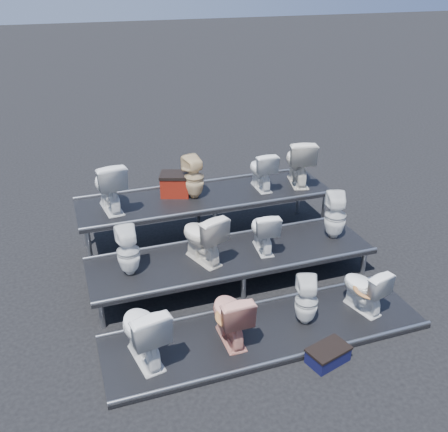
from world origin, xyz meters
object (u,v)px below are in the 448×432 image
object	(u,v)px
toilet_2	(306,301)
toilet_10	(261,170)
toilet_11	(299,161)
toilet_4	(128,251)
toilet_9	(194,177)
toilet_3	(364,288)
toilet_8	(109,185)
toilet_6	(263,230)
toilet_1	(230,315)
toilet_7	(335,216)
step_stool	(328,356)
red_crate	(175,186)
toilet_5	(202,237)
toilet_0	(143,331)

from	to	relation	value
toilet_2	toilet_10	xyz separation A→B (m)	(0.43, 2.60, 0.80)
toilet_11	toilet_2	bearing A→B (deg)	80.28
toilet_4	toilet_11	xyz separation A→B (m)	(3.19, 1.30, 0.46)
toilet_9	toilet_10	bearing A→B (deg)	166.27
toilet_3	toilet_2	bearing A→B (deg)	-14.19
toilet_2	toilet_8	size ratio (longest dim) A/B	0.83
toilet_6	toilet_10	size ratio (longest dim) A/B	0.97
toilet_1	toilet_7	bearing A→B (deg)	-149.55
toilet_1	toilet_7	size ratio (longest dim) A/B	1.01
toilet_9	step_stool	world-z (taller)	toilet_9
toilet_6	toilet_9	size ratio (longest dim) A/B	0.92
toilet_7	red_crate	xyz separation A→B (m)	(-2.16, 1.50, 0.20)
toilet_3	step_stool	size ratio (longest dim) A/B	1.37
toilet_4	red_crate	xyz separation A→B (m)	(1.04, 1.50, 0.22)
toilet_2	toilet_6	world-z (taller)	toilet_6
toilet_9	toilet_6	bearing A→B (deg)	103.89
toilet_3	toilet_10	xyz separation A→B (m)	(-0.43, 2.60, 0.80)
toilet_1	toilet_10	distance (m)	3.09
toilet_2	toilet_11	bearing A→B (deg)	-93.48
toilet_7	toilet_10	xyz separation A→B (m)	(-0.70, 1.30, 0.37)
toilet_4	toilet_9	distance (m)	1.89
toilet_4	red_crate	bearing A→B (deg)	-126.48
toilet_2	toilet_6	distance (m)	1.36
toilet_10	toilet_2	bearing A→B (deg)	81.86
toilet_1	toilet_7	world-z (taller)	toilet_7
toilet_5	toilet_10	bearing A→B (deg)	-157.20
toilet_0	toilet_6	xyz separation A→B (m)	(2.06, 1.30, 0.31)
toilet_9	toilet_5	bearing A→B (deg)	65.07
toilet_7	red_crate	size ratio (longest dim) A/B	1.61
toilet_8	step_stool	distance (m)	4.07
toilet_6	toilet_11	size ratio (longest dim) A/B	0.80
toilet_3	toilet_6	distance (m)	1.65
toilet_0	toilet_11	size ratio (longest dim) A/B	1.01
toilet_1	toilet_5	distance (m)	1.37
toilet_2	toilet_11	distance (m)	2.96
toilet_11	toilet_8	bearing A→B (deg)	13.70
toilet_6	toilet_7	distance (m)	1.21
toilet_8	toilet_10	bearing A→B (deg)	172.89
toilet_8	toilet_0	bearing A→B (deg)	82.43
toilet_2	toilet_3	distance (m)	0.87
toilet_5	toilet_1	bearing A→B (deg)	68.89
toilet_6	toilet_10	xyz separation A→B (m)	(0.50, 1.30, 0.41)
toilet_8	toilet_5	bearing A→B (deg)	123.19
toilet_1	red_crate	world-z (taller)	red_crate
toilet_0	red_crate	xyz separation A→B (m)	(1.11, 2.80, 0.55)
toilet_6	toilet_4	bearing A→B (deg)	6.61
toilet_5	toilet_2	bearing A→B (deg)	108.54
toilet_7	toilet_11	size ratio (longest dim) A/B	0.90
toilet_3	toilet_6	world-z (taller)	toilet_6
toilet_3	toilet_7	xyz separation A→B (m)	(0.27, 1.30, 0.43)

